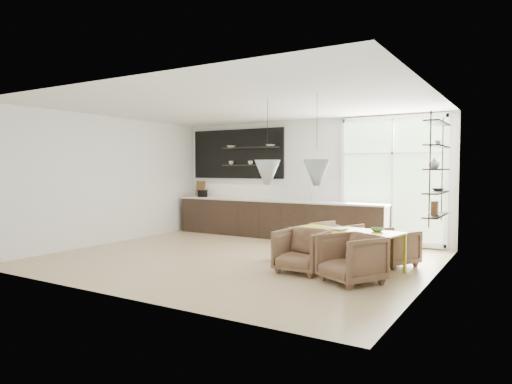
{
  "coord_description": "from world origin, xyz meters",
  "views": [
    {
      "loc": [
        4.77,
        -7.2,
        1.72
      ],
      "look_at": [
        0.06,
        0.6,
        1.24
      ],
      "focal_mm": 32.0,
      "sensor_mm": 36.0,
      "label": 1
    }
  ],
  "objects_px": {
    "armchair_back_right": "(393,247)",
    "armchair_back_left": "(337,240)",
    "dining_table": "(346,233)",
    "wire_stool": "(282,245)",
    "armchair_front_left": "(302,251)",
    "armchair_front_right": "(351,259)"
  },
  "relations": [
    {
      "from": "dining_table",
      "to": "wire_stool",
      "type": "relative_size",
      "value": 4.55
    },
    {
      "from": "armchair_back_left",
      "to": "armchair_front_left",
      "type": "bearing_deg",
      "value": 104.04
    },
    {
      "from": "dining_table",
      "to": "wire_stool",
      "type": "bearing_deg",
      "value": -176.29
    },
    {
      "from": "armchair_back_left",
      "to": "armchair_back_right",
      "type": "height_order",
      "value": "armchair_back_left"
    },
    {
      "from": "armchair_back_right",
      "to": "armchair_front_left",
      "type": "relative_size",
      "value": 0.91
    },
    {
      "from": "armchair_front_left",
      "to": "armchair_front_right",
      "type": "distance_m",
      "value": 0.96
    },
    {
      "from": "armchair_back_left",
      "to": "armchair_back_right",
      "type": "relative_size",
      "value": 1.08
    },
    {
      "from": "armchair_front_right",
      "to": "armchair_back_left",
      "type": "bearing_deg",
      "value": 147.82
    },
    {
      "from": "armchair_back_right",
      "to": "armchair_front_right",
      "type": "height_order",
      "value": "armchair_front_right"
    },
    {
      "from": "armchair_front_right",
      "to": "armchair_back_right",
      "type": "bearing_deg",
      "value": 111.81
    },
    {
      "from": "armchair_back_right",
      "to": "wire_stool",
      "type": "relative_size",
      "value": 1.66
    },
    {
      "from": "armchair_back_right",
      "to": "armchair_back_left",
      "type": "bearing_deg",
      "value": 27.52
    },
    {
      "from": "dining_table",
      "to": "armchair_back_left",
      "type": "height_order",
      "value": "armchair_back_left"
    },
    {
      "from": "armchair_back_left",
      "to": "armchair_front_right",
      "type": "height_order",
      "value": "armchair_front_right"
    },
    {
      "from": "armchair_back_right",
      "to": "armchair_front_left",
      "type": "height_order",
      "value": "armchair_front_left"
    },
    {
      "from": "dining_table",
      "to": "armchair_front_left",
      "type": "relative_size",
      "value": 2.49
    },
    {
      "from": "armchair_back_left",
      "to": "wire_stool",
      "type": "bearing_deg",
      "value": 52.4
    },
    {
      "from": "armchair_back_right",
      "to": "armchair_front_left",
      "type": "distance_m",
      "value": 1.75
    },
    {
      "from": "armchair_front_left",
      "to": "armchair_back_right",
      "type": "bearing_deg",
      "value": 51.52
    },
    {
      "from": "armchair_back_left",
      "to": "armchair_front_right",
      "type": "xyz_separation_m",
      "value": [
        0.85,
        -1.61,
        0.02
      ]
    },
    {
      "from": "armchair_back_left",
      "to": "armchair_front_left",
      "type": "relative_size",
      "value": 0.98
    },
    {
      "from": "wire_stool",
      "to": "armchair_back_right",
      "type": "bearing_deg",
      "value": 16.11
    }
  ]
}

